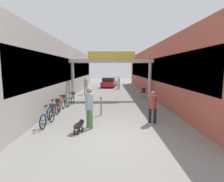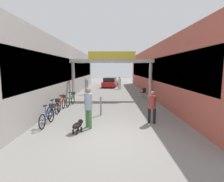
{
  "view_description": "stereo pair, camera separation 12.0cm",
  "coord_description": "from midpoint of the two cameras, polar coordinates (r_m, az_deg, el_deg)",
  "views": [
    {
      "loc": [
        -0.11,
        -6.36,
        2.62
      ],
      "look_at": [
        0.0,
        3.77,
        1.3
      ],
      "focal_mm": 28.0,
      "sensor_mm": 36.0,
      "label": 1
    },
    {
      "loc": [
        0.01,
        -6.36,
        2.62
      ],
      "look_at": [
        0.0,
        3.77,
        1.3
      ],
      "focal_mm": 28.0,
      "sensor_mm": 36.0,
      "label": 2
    }
  ],
  "objects": [
    {
      "name": "parked_car_red",
      "position": [
        24.57,
        -1.07,
        2.82
      ],
      "size": [
        2.31,
        4.21,
        1.33
      ],
      "color": "red",
      "rests_on": "ground_plane"
    },
    {
      "name": "bollard_post_metal",
      "position": [
        9.83,
        -3.91,
        -4.81
      ],
      "size": [
        0.1,
        0.1,
        1.07
      ],
      "color": "gray",
      "rests_on": "ground_plane"
    },
    {
      "name": "bicycle_red_third",
      "position": [
        11.45,
        -16.39,
        -3.88
      ],
      "size": [
        0.46,
        1.69,
        0.98
      ],
      "color": "black",
      "rests_on": "ground_plane"
    },
    {
      "name": "dog_on_leash",
      "position": [
        7.41,
        -11.19,
        -10.9
      ],
      "size": [
        0.46,
        0.71,
        0.5
      ],
      "color": "black",
      "rests_on": "ground_plane"
    },
    {
      "name": "bicycle_green_farthest",
      "position": [
        12.7,
        -13.6,
        -2.69
      ],
      "size": [
        0.46,
        1.68,
        0.98
      ],
      "color": "black",
      "rests_on": "ground_plane"
    },
    {
      "name": "arcade_sign_gateway",
      "position": [
        15.09,
        -0.43,
        8.22
      ],
      "size": [
        7.4,
        0.47,
        4.02
      ],
      "color": "beige",
      "rests_on": "ground_plane"
    },
    {
      "name": "pedestrian_carrying_crate",
      "position": [
        17.69,
        -8.71,
        2.02
      ],
      "size": [
        0.41,
        0.41,
        1.71
      ],
      "color": "#8C9EB2",
      "rests_on": "ground_plane"
    },
    {
      "name": "cafe_chair_black_nearer",
      "position": [
        15.83,
        9.83,
        -0.23
      ],
      "size": [
        0.56,
        0.56,
        0.89
      ],
      "color": "gray",
      "rests_on": "ground_plane"
    },
    {
      "name": "pedestrian_companion",
      "position": [
        8.54,
        12.76,
        -4.5
      ],
      "size": [
        0.43,
        0.43,
        1.56
      ],
      "color": "black",
      "rests_on": "ground_plane"
    },
    {
      "name": "storefront_left",
      "position": [
        18.08,
        -16.9,
        6.06
      ],
      "size": [
        3.0,
        26.0,
        4.57
      ],
      "color": "#9E9993",
      "rests_on": "ground_plane"
    },
    {
      "name": "bicycle_black_second",
      "position": [
        10.07,
        -18.62,
        -5.5
      ],
      "size": [
        0.46,
        1.69,
        0.98
      ],
      "color": "black",
      "rests_on": "ground_plane"
    },
    {
      "name": "pedestrian_with_dog",
      "position": [
        7.68,
        -7.87,
        -4.55
      ],
      "size": [
        0.48,
        0.48,
        1.8
      ],
      "color": "#4C7F47",
      "rests_on": "ground_plane"
    },
    {
      "name": "storefront_right",
      "position": [
        18.11,
        15.98,
        6.1
      ],
      "size": [
        3.0,
        26.0,
        4.57
      ],
      "color": "#B25142",
      "rests_on": "ground_plane"
    },
    {
      "name": "ground_plane",
      "position": [
        6.88,
        -0.18,
        -14.97
      ],
      "size": [
        80.0,
        80.0,
        0.0
      ],
      "primitive_type": "plane",
      "color": "gray"
    },
    {
      "name": "bicycle_blue_nearest",
      "position": [
        8.72,
        -20.41,
        -7.57
      ],
      "size": [
        0.46,
        1.69,
        0.98
      ],
      "color": "black",
      "rests_on": "ground_plane"
    },
    {
      "name": "pedestrian_elderly_walking",
      "position": [
        21.89,
        1.99,
        2.91
      ],
      "size": [
        0.48,
        0.48,
        1.58
      ],
      "color": "#8C9EB2",
      "rests_on": "ground_plane"
    }
  ]
}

